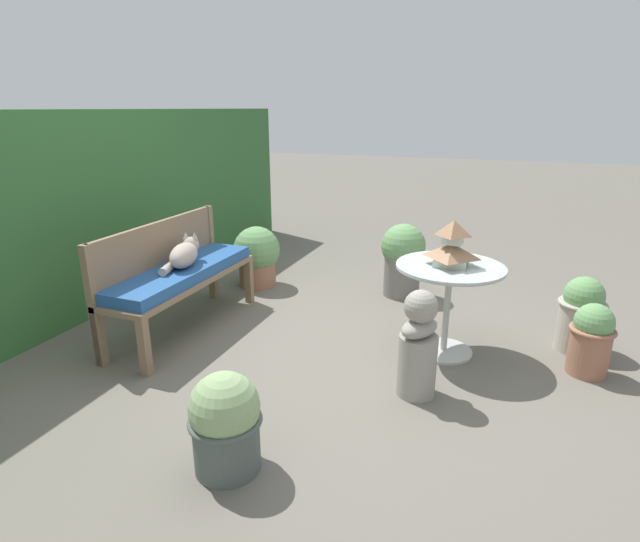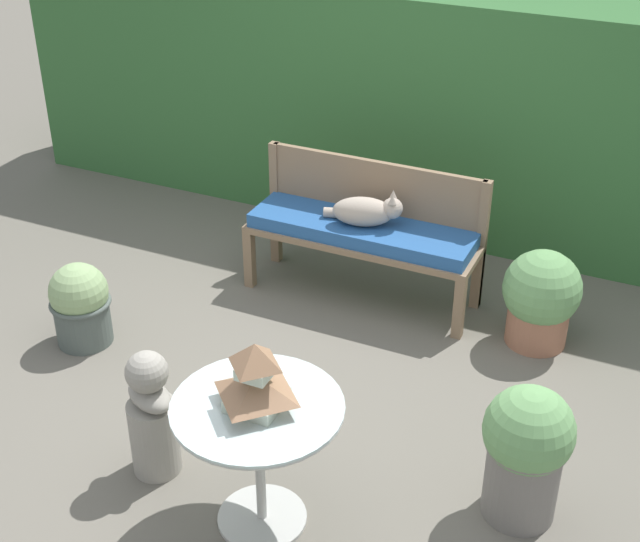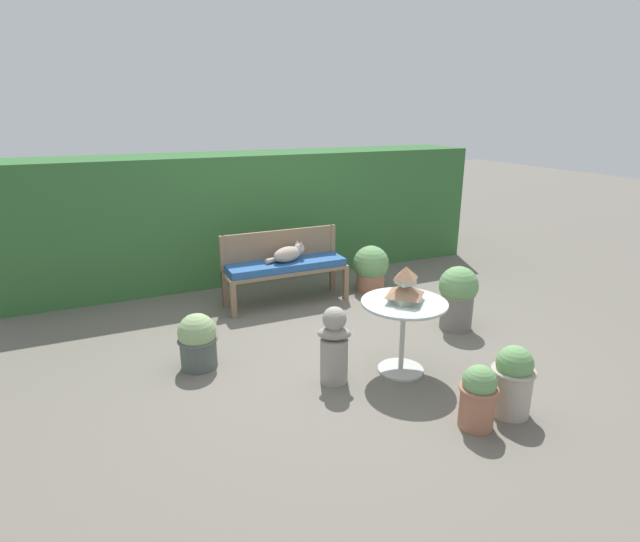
{
  "view_description": "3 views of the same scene",
  "coord_description": "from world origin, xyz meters",
  "views": [
    {
      "loc": [
        -3.06,
        -1.06,
        1.68
      ],
      "look_at": [
        0.14,
        0.17,
        0.55
      ],
      "focal_mm": 28.0,
      "sensor_mm": 36.0,
      "label": 1
    },
    {
      "loc": [
        1.74,
        -3.26,
        3.02
      ],
      "look_at": [
        0.0,
        0.5,
        0.59
      ],
      "focal_mm": 50.0,
      "sensor_mm": 36.0,
      "label": 2
    },
    {
      "loc": [
        -2.01,
        -4.03,
        2.2
      ],
      "look_at": [
        0.06,
        0.52,
        0.59
      ],
      "focal_mm": 28.0,
      "sensor_mm": 36.0,
      "label": 3
    }
  ],
  "objects": [
    {
      "name": "garden_bench",
      "position": [
        -0.05,
        1.23,
        0.44
      ],
      "size": [
        1.45,
        0.43,
        0.52
      ],
      "color": "#7F664C",
      "rests_on": "ground"
    },
    {
      "name": "potted_plant_patio_mid",
      "position": [
        1.08,
        1.2,
        0.3
      ],
      "size": [
        0.45,
        0.45,
        0.59
      ],
      "color": "#9E664C",
      "rests_on": "ground"
    },
    {
      "name": "garden_bust",
      "position": [
        -0.34,
        -0.64,
        0.32
      ],
      "size": [
        0.32,
        0.27,
        0.68
      ],
      "rotation": [
        0.0,
        0.0,
        -0.45
      ],
      "color": "gray",
      "rests_on": "ground"
    },
    {
      "name": "bench_backrest",
      "position": [
        -0.05,
        1.43,
        0.62
      ],
      "size": [
        1.45,
        0.06,
        0.85
      ],
      "color": "#7F664C",
      "rests_on": "ground"
    },
    {
      "name": "cat",
      "position": [
        -0.03,
        1.22,
        0.61
      ],
      "size": [
        0.5,
        0.28,
        0.23
      ],
      "rotation": [
        0.0,
        0.0,
        0.29
      ],
      "color": "#A89989",
      "rests_on": "garden_bench"
    },
    {
      "name": "ground",
      "position": [
        0.0,
        0.0,
        0.0
      ],
      "size": [
        30.0,
        30.0,
        0.0
      ],
      "primitive_type": "plane",
      "color": "#666056"
    },
    {
      "name": "pagoda_birdhouse",
      "position": [
        0.28,
        -0.73,
        0.79
      ],
      "size": [
        0.29,
        0.29,
        0.31
      ],
      "color": "#B2BCA8",
      "rests_on": "patio_table"
    },
    {
      "name": "patio_table",
      "position": [
        0.28,
        -0.73,
        0.52
      ],
      "size": [
        0.74,
        0.74,
        0.66
      ],
      "color": "#B7B7B2",
      "rests_on": "ground"
    },
    {
      "name": "potted_plant_bench_left",
      "position": [
        -1.33,
        0.09,
        0.25
      ],
      "size": [
        0.36,
        0.36,
        0.51
      ],
      "color": "#4C5651",
      "rests_on": "ground"
    },
    {
      "name": "potted_plant_bench_right",
      "position": [
        1.32,
        -0.19,
        0.37
      ],
      "size": [
        0.4,
        0.4,
        0.68
      ],
      "color": "slate",
      "rests_on": "ground"
    },
    {
      "name": "foliage_hedge_back",
      "position": [
        0.0,
        2.59,
        0.83
      ],
      "size": [
        6.4,
        0.99,
        1.67
      ],
      "primitive_type": "cube",
      "color": "#336633",
      "rests_on": "ground"
    }
  ]
}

